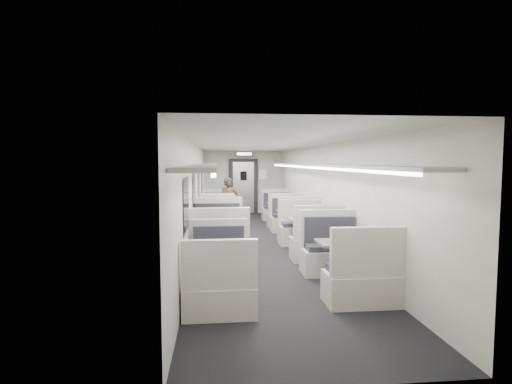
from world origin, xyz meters
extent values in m
cube|color=black|center=(0.00, 0.00, -0.06)|extent=(3.00, 12.00, 0.12)
cube|color=silver|center=(0.00, 0.00, 2.46)|extent=(3.00, 12.00, 0.12)
cube|color=beige|center=(0.00, 6.06, 1.20)|extent=(3.00, 0.12, 2.40)
cube|color=beige|center=(0.00, -6.06, 1.20)|extent=(3.00, 0.12, 2.40)
cube|color=beige|center=(-1.56, 0.00, 1.20)|extent=(0.12, 12.00, 2.40)
cube|color=beige|center=(1.56, 0.00, 1.20)|extent=(0.12, 12.00, 2.40)
cube|color=beige|center=(-1.00, 2.67, 0.21)|extent=(0.98, 0.55, 0.42)
cube|color=black|center=(-1.00, 2.70, 0.46)|extent=(0.87, 0.44, 0.09)
cube|color=beige|center=(-1.00, 2.47, 0.74)|extent=(0.98, 0.11, 0.65)
cube|color=beige|center=(-1.00, 4.12, 0.21)|extent=(0.98, 0.55, 0.42)
cube|color=black|center=(-1.00, 4.09, 0.46)|extent=(0.87, 0.44, 0.09)
cube|color=beige|center=(-1.00, 4.31, 0.74)|extent=(0.98, 0.11, 0.65)
cylinder|color=#B1B1B3|center=(-1.00, 3.39, 0.32)|extent=(0.09, 0.09, 0.64)
cylinder|color=#B1B1B3|center=(-1.00, 3.39, 0.01)|extent=(0.33, 0.33, 0.03)
cube|color=slate|center=(-1.00, 3.39, 0.68)|extent=(0.82, 0.56, 0.04)
cube|color=beige|center=(-1.00, 0.34, 0.21)|extent=(0.98, 0.55, 0.42)
cube|color=black|center=(-1.00, 0.37, 0.46)|extent=(0.87, 0.44, 0.09)
cube|color=beige|center=(-1.00, 0.14, 0.74)|extent=(0.98, 0.11, 0.65)
cube|color=beige|center=(-1.00, 1.78, 0.21)|extent=(0.98, 0.55, 0.42)
cube|color=black|center=(-1.00, 1.76, 0.46)|extent=(0.87, 0.44, 0.09)
cube|color=beige|center=(-1.00, 1.98, 0.74)|extent=(0.98, 0.11, 0.65)
cylinder|color=#B1B1B3|center=(-1.00, 1.06, 0.32)|extent=(0.09, 0.09, 0.64)
cylinder|color=#B1B1B3|center=(-1.00, 1.06, 0.01)|extent=(0.33, 0.33, 0.03)
cube|color=slate|center=(-1.00, 1.06, 0.68)|extent=(0.81, 0.56, 0.04)
cube|color=beige|center=(-1.00, -2.11, 0.23)|extent=(1.10, 0.61, 0.47)
cube|color=black|center=(-1.00, -2.08, 0.52)|extent=(0.98, 0.49, 0.10)
cube|color=beige|center=(-1.00, -2.33, 0.83)|extent=(1.10, 0.12, 0.73)
cube|color=beige|center=(-1.00, -0.49, 0.23)|extent=(1.10, 0.61, 0.47)
cube|color=black|center=(-1.00, -0.52, 0.52)|extent=(0.98, 0.49, 0.10)
cube|color=beige|center=(-1.00, -0.27, 0.83)|extent=(1.10, 0.12, 0.73)
cylinder|color=#B1B1B3|center=(-1.00, -1.30, 0.36)|extent=(0.10, 0.10, 0.72)
cylinder|color=#B1B1B3|center=(-1.00, -1.30, 0.02)|extent=(0.37, 0.37, 0.03)
cube|color=slate|center=(-1.00, -1.30, 0.76)|extent=(0.91, 0.62, 0.04)
cube|color=beige|center=(-1.00, -4.21, 0.20)|extent=(0.96, 0.53, 0.41)
cube|color=black|center=(-1.00, -4.18, 0.45)|extent=(0.85, 0.42, 0.09)
cube|color=beige|center=(-1.00, -4.40, 0.72)|extent=(0.96, 0.11, 0.63)
cube|color=beige|center=(-1.00, -2.80, 0.20)|extent=(0.96, 0.53, 0.41)
cube|color=black|center=(-1.00, -2.83, 0.45)|extent=(0.85, 0.42, 0.09)
cube|color=beige|center=(-1.00, -2.61, 0.72)|extent=(0.96, 0.11, 0.63)
cylinder|color=#B1B1B3|center=(-1.00, -3.51, 0.31)|extent=(0.09, 0.09, 0.62)
cylinder|color=#B1B1B3|center=(-1.00, -3.51, 0.01)|extent=(0.32, 0.32, 0.03)
cube|color=slate|center=(-1.00, -3.51, 0.66)|extent=(0.79, 0.54, 0.04)
cube|color=beige|center=(1.00, 2.69, 0.20)|extent=(0.96, 0.54, 0.41)
cube|color=black|center=(1.00, 2.72, 0.45)|extent=(0.85, 0.43, 0.09)
cube|color=beige|center=(1.00, 2.50, 0.73)|extent=(0.96, 0.11, 0.63)
cube|color=beige|center=(1.00, 4.11, 0.20)|extent=(0.96, 0.54, 0.41)
cube|color=black|center=(1.00, 4.08, 0.45)|extent=(0.85, 0.43, 0.09)
cube|color=beige|center=(1.00, 4.30, 0.73)|extent=(0.96, 0.11, 0.63)
cylinder|color=#B1B1B3|center=(1.00, 3.40, 0.31)|extent=(0.09, 0.09, 0.63)
cylinder|color=#B1B1B3|center=(1.00, 3.40, 0.01)|extent=(0.33, 0.33, 0.03)
cube|color=slate|center=(1.00, 3.40, 0.66)|extent=(0.80, 0.54, 0.04)
cube|color=beige|center=(1.00, 0.44, 0.21)|extent=(0.98, 0.55, 0.42)
cube|color=black|center=(1.00, 0.46, 0.46)|extent=(0.87, 0.44, 0.09)
cube|color=beige|center=(1.00, 0.24, 0.74)|extent=(0.98, 0.11, 0.65)
cube|color=beige|center=(1.00, 1.88, 0.21)|extent=(0.98, 0.55, 0.42)
cube|color=black|center=(1.00, 1.86, 0.46)|extent=(0.87, 0.44, 0.09)
cube|color=beige|center=(1.00, 2.08, 0.74)|extent=(0.98, 0.11, 0.65)
cylinder|color=#B1B1B3|center=(1.00, 1.16, 0.32)|extent=(0.09, 0.09, 0.64)
cylinder|color=#B1B1B3|center=(1.00, 1.16, 0.01)|extent=(0.33, 0.33, 0.03)
cube|color=slate|center=(1.00, 1.16, 0.68)|extent=(0.82, 0.56, 0.04)
cube|color=beige|center=(1.00, -1.46, 0.22)|extent=(1.06, 0.59, 0.45)
cube|color=black|center=(1.00, -1.43, 0.50)|extent=(0.94, 0.47, 0.10)
cube|color=beige|center=(1.00, -1.67, 0.80)|extent=(1.06, 0.12, 0.70)
cube|color=beige|center=(1.00, 0.10, 0.22)|extent=(1.06, 0.59, 0.45)
cube|color=black|center=(1.00, 0.07, 0.50)|extent=(0.94, 0.47, 0.10)
cube|color=beige|center=(1.00, 0.31, 0.80)|extent=(1.06, 0.12, 0.70)
cylinder|color=#B1B1B3|center=(1.00, -0.68, 0.34)|extent=(0.10, 0.10, 0.69)
cylinder|color=#B1B1B3|center=(1.00, -0.68, 0.01)|extent=(0.36, 0.36, 0.03)
cube|color=slate|center=(1.00, -0.68, 0.73)|extent=(0.88, 0.60, 0.04)
cube|color=beige|center=(1.00, -3.99, 0.22)|extent=(1.04, 0.58, 0.44)
cube|color=black|center=(1.00, -3.96, 0.49)|extent=(0.92, 0.46, 0.10)
cube|color=beige|center=(1.00, -4.20, 0.79)|extent=(1.04, 0.12, 0.69)
cube|color=beige|center=(1.00, -2.46, 0.22)|extent=(1.04, 0.58, 0.44)
cube|color=black|center=(1.00, -2.49, 0.49)|extent=(0.92, 0.46, 0.10)
cube|color=beige|center=(1.00, -2.25, 0.79)|extent=(1.04, 0.12, 0.69)
cylinder|color=#B1B1B3|center=(1.00, -3.22, 0.34)|extent=(0.10, 0.10, 0.68)
cylinder|color=#B1B1B3|center=(1.00, -3.22, 0.01)|extent=(0.35, 0.35, 0.03)
cube|color=slate|center=(1.00, -3.22, 0.72)|extent=(0.86, 0.59, 0.04)
imported|color=black|center=(-0.66, 2.74, 0.76)|extent=(0.59, 0.43, 1.52)
cube|color=black|center=(-1.49, 3.40, 1.35)|extent=(0.02, 1.18, 0.84)
cube|color=black|center=(-1.49, 1.20, 1.35)|extent=(0.02, 1.18, 0.84)
cube|color=black|center=(-1.49, -1.00, 1.35)|extent=(0.02, 1.18, 0.84)
cube|color=black|center=(-1.49, -3.20, 1.35)|extent=(0.02, 1.18, 0.84)
cube|color=beige|center=(-1.26, -0.30, 1.92)|extent=(0.46, 10.40, 0.05)
cube|color=white|center=(-1.06, -0.30, 1.87)|extent=(0.05, 10.20, 0.04)
cube|color=beige|center=(1.26, -0.30, 1.92)|extent=(0.46, 10.40, 0.05)
cube|color=white|center=(1.06, -0.30, 1.87)|extent=(0.05, 10.20, 0.04)
cube|color=black|center=(0.00, 5.94, 1.05)|extent=(1.10, 0.10, 2.10)
cube|color=#B1B1B3|center=(0.00, 5.91, 1.00)|extent=(0.80, 0.05, 1.95)
cube|color=black|center=(0.00, 5.87, 1.45)|extent=(0.25, 0.02, 0.35)
cube|color=black|center=(0.00, 5.45, 2.28)|extent=(0.62, 0.10, 0.16)
cube|color=white|center=(0.00, 5.39, 2.28)|extent=(0.54, 0.02, 0.10)
cube|color=white|center=(0.75, 5.92, 1.50)|extent=(0.32, 0.02, 0.40)
camera|label=1|loc=(-1.03, -9.32, 2.01)|focal=28.00mm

